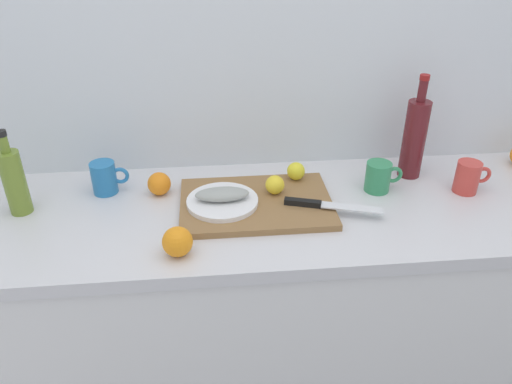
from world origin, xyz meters
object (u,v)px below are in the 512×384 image
cutting_board (256,203)px  coffee_mug_2 (105,178)px  coffee_mug_1 (379,177)px  lemon_0 (296,171)px  white_plate (222,202)px  coffee_mug_0 (468,177)px  olive_oil_bottle (14,181)px  chef_knife (321,204)px  fish_fillet (222,194)px  wine_bottle (414,137)px

cutting_board → coffee_mug_2: coffee_mug_2 is taller
coffee_mug_1 → lemon_0: bearing=166.2°
lemon_0 → coffee_mug_2: size_ratio=0.49×
white_plate → coffee_mug_1: bearing=7.8°
coffee_mug_0 → cutting_board: bearing=-177.9°
olive_oil_bottle → coffee_mug_0: olive_oil_bottle is taller
white_plate → chef_knife: bearing=-9.3°
fish_fillet → coffee_mug_0: coffee_mug_0 is taller
olive_oil_bottle → lemon_0: bearing=5.6°
cutting_board → chef_knife: size_ratio=1.60×
cutting_board → lemon_0: (0.14, 0.12, 0.04)m
fish_fillet → wine_bottle: size_ratio=0.46×
fish_fillet → coffee_mug_2: coffee_mug_2 is taller
white_plate → lemon_0: 0.28m
olive_oil_bottle → cutting_board: bearing=-3.2°
fish_fillet → wine_bottle: 0.66m
coffee_mug_2 → coffee_mug_0: bearing=-5.4°
coffee_mug_2 → white_plate: bearing=-21.2°
chef_knife → lemon_0: (-0.04, 0.18, 0.02)m
lemon_0 → coffee_mug_0: bearing=-10.3°
fish_fillet → olive_oil_bottle: olive_oil_bottle is taller
olive_oil_bottle → wine_bottle: wine_bottle is taller
coffee_mug_2 → chef_knife: bearing=-16.1°
lemon_0 → olive_oil_bottle: bearing=-174.4°
chef_knife → wine_bottle: wine_bottle is taller
lemon_0 → olive_oil_bottle: 0.85m
olive_oil_bottle → wine_bottle: (1.24, 0.11, 0.03)m
lemon_0 → coffee_mug_0: 0.54m
lemon_0 → coffee_mug_1: (0.26, -0.06, -0.00)m
fish_fillet → chef_knife: (0.29, -0.05, -0.02)m
wine_bottle → coffee_mug_1: size_ratio=2.90×
chef_knife → coffee_mug_1: (0.21, 0.12, 0.02)m
coffee_mug_0 → fish_fillet: bearing=-177.5°
olive_oil_bottle → coffee_mug_2: 0.26m
coffee_mug_0 → coffee_mug_1: size_ratio=0.96×
cutting_board → olive_oil_bottle: bearing=176.8°
white_plate → coffee_mug_1: coffee_mug_1 is taller
cutting_board → coffee_mug_0: size_ratio=3.98×
white_plate → fish_fillet: size_ratio=1.33×
fish_fillet → coffee_mug_2: size_ratio=1.37×
wine_bottle → coffee_mug_0: size_ratio=3.01×
wine_bottle → coffee_mug_2: size_ratio=2.95×
wine_bottle → white_plate: bearing=-165.9°
wine_bottle → coffee_mug_2: wine_bottle is taller
white_plate → coffee_mug_1: (0.50, 0.07, 0.02)m
cutting_board → lemon_0: size_ratio=7.87×
cutting_board → lemon_0: bearing=40.8°
chef_knife → coffee_mug_2: coffee_mug_2 is taller
cutting_board → white_plate: size_ratio=2.13×
coffee_mug_1 → olive_oil_bottle: bearing=-178.9°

